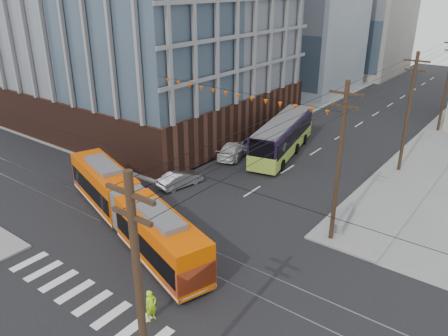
# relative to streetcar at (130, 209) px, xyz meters

# --- Properties ---
(ground) EXTENTS (160.00, 160.00, 0.00)m
(ground) POSITION_rel_streetcar_xyz_m (3.26, -3.47, -1.74)
(ground) COLOR slate
(office_building) EXTENTS (30.00, 25.00, 28.60)m
(office_building) POSITION_rel_streetcar_xyz_m (-18.74, 19.53, 12.56)
(office_building) COLOR #381E16
(office_building) RESTS_ON ground
(bg_bldg_nw_near) EXTENTS (18.00, 16.00, 18.00)m
(bg_bldg_nw_near) POSITION_rel_streetcar_xyz_m (-13.74, 48.53, 7.26)
(bg_bldg_nw_near) COLOR #8C99A5
(bg_bldg_nw_near) RESTS_ON ground
(bg_bldg_nw_far) EXTENTS (16.00, 18.00, 20.00)m
(bg_bldg_nw_far) POSITION_rel_streetcar_xyz_m (-10.74, 68.53, 8.26)
(bg_bldg_nw_far) COLOR gray
(bg_bldg_nw_far) RESTS_ON ground
(utility_pole_near) EXTENTS (0.30, 0.30, 11.00)m
(utility_pole_near) POSITION_rel_streetcar_xyz_m (11.76, -9.47, 3.76)
(utility_pole_near) COLOR black
(utility_pole_near) RESTS_ON ground
(streetcar) EXTENTS (17.99, 8.09, 3.49)m
(streetcar) POSITION_rel_streetcar_xyz_m (0.00, 0.00, 0.00)
(streetcar) COLOR #D64C00
(streetcar) RESTS_ON ground
(city_bus) EXTENTS (5.63, 13.28, 3.68)m
(city_bus) POSITION_rel_streetcar_xyz_m (0.65, 19.95, 0.09)
(city_bus) COLOR black
(city_bus) RESTS_ON ground
(parked_car_silver) EXTENTS (2.19, 4.28, 1.35)m
(parked_car_silver) POSITION_rel_streetcar_xyz_m (-2.32, 7.64, -1.07)
(parked_car_silver) COLOR #A1A2A5
(parked_car_silver) RESTS_ON ground
(parked_car_white) EXTENTS (3.72, 5.63, 1.52)m
(parked_car_white) POSITION_rel_streetcar_xyz_m (-2.80, 15.98, -0.99)
(parked_car_white) COLOR silver
(parked_car_white) RESTS_ON ground
(parked_car_grey) EXTENTS (2.72, 5.29, 1.43)m
(parked_car_grey) POSITION_rel_streetcar_xyz_m (-2.19, 19.18, -1.03)
(parked_car_grey) COLOR #525563
(parked_car_grey) RESTS_ON ground
(pedestrian) EXTENTS (0.53, 0.72, 1.80)m
(pedestrian) POSITION_rel_streetcar_xyz_m (7.60, -5.39, -0.84)
(pedestrian) COLOR #C1FF16
(pedestrian) RESTS_ON ground
(jersey_barrier) EXTENTS (1.57, 4.15, 0.81)m
(jersey_barrier) POSITION_rel_streetcar_xyz_m (11.56, 10.30, -1.34)
(jersey_barrier) COLOR slate
(jersey_barrier) RESTS_ON ground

